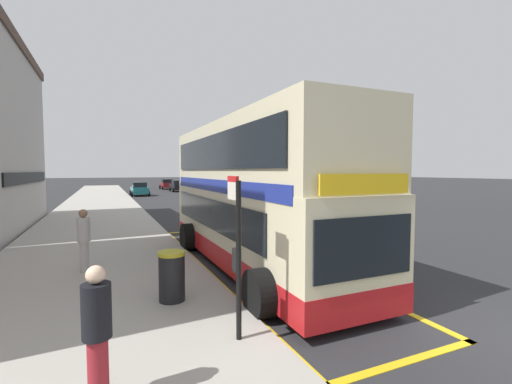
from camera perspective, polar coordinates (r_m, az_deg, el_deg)
ground_plane at (r=35.78m, az=-13.22°, el=-1.30°), size 260.00×260.00×0.00m
pavement_near at (r=35.16m, az=-24.51°, el=-1.49°), size 6.00×76.00×0.14m
double_decker_bus at (r=10.62m, az=-0.75°, el=-1.26°), size 3.18×10.15×4.40m
bus_bay_markings at (r=11.29m, az=-1.26°, el=-11.58°), size 3.15×12.80×0.01m
bus_stop_sign at (r=5.77m, az=-3.18°, el=-8.57°), size 0.09×0.51×2.72m
parked_car_teal_far at (r=43.05m, az=-18.81°, el=0.47°), size 2.09×4.20×1.62m
parked_car_maroon_ahead at (r=57.67m, az=-14.59°, el=1.27°), size 2.09×4.20×1.62m
parked_car_black_kerbside at (r=50.43m, az=-12.84°, el=0.99°), size 2.09×4.20×1.62m
pedestrian_waiting_near_sign at (r=4.78m, az=-24.92°, el=-20.03°), size 0.34×0.34×1.70m
pedestrian_further_back at (r=10.73m, az=-26.71°, el=-6.80°), size 0.34×0.34×1.75m
litter_bin at (r=7.83m, az=-13.82°, el=-13.39°), size 0.58×0.58×1.07m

